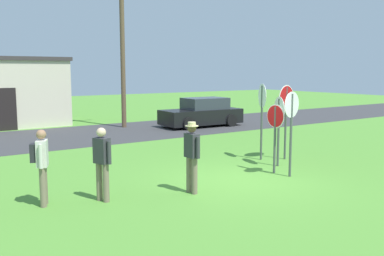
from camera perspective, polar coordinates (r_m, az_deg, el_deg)
The scene contains 12 objects.
ground_plane at distance 11.75m, azimuth 6.15°, elevation -6.96°, with size 80.00×80.00×0.00m, color #518E33.
street_asphalt at distance 20.57m, azimuth -12.88°, elevation -0.78°, with size 60.00×6.40×0.01m, color #38383A.
utility_pole at distance 22.60m, azimuth -9.20°, elevation 10.50°, with size 1.80×0.24×7.86m.
parked_car_on_street at distance 22.81m, azimuth 1.33°, elevation 1.96°, with size 4.37×2.15×1.51m.
stop_sign_rear_left at distance 12.16m, azimuth 13.03°, elevation 1.14°, with size 0.71×0.16×2.38m.
stop_sign_far_back at distance 14.30m, azimuth 9.27°, elevation 2.67°, with size 0.35×0.72×2.53m.
stop_sign_leaning_right at distance 14.53m, azimuth 12.38°, elevation 2.62°, with size 0.89×0.21×2.48m.
stop_sign_leaning_left at distance 12.53m, azimuth 10.96°, elevation 0.11°, with size 0.07×0.67×1.99m.
stop_sign_low_front at distance 13.45m, azimuth 11.46°, elevation 1.24°, with size 0.36×0.79×2.16m.
person_holding_notes at distance 10.33m, azimuth -0.02°, elevation -3.35°, with size 0.31×0.57×1.74m.
person_in_blue at distance 9.92m, azimuth -19.34°, elevation -4.26°, with size 0.44×0.53×1.69m.
person_with_sunhat at distance 9.90m, azimuth -11.85°, elevation -4.19°, with size 0.33×0.54×1.69m.
Camera 1 is at (-7.41, -8.62, 2.96)m, focal length 40.22 mm.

